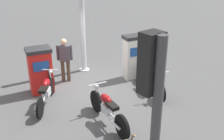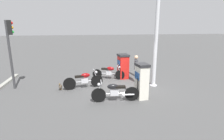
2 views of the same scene
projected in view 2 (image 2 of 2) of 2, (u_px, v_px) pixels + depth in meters
name	position (u px, v px, depth m)	size (l,w,h in m)	color
ground_plane	(123.00, 87.00, 9.78)	(120.00, 120.00, 0.00)	#4C4C4C
fuel_pump_near	(123.00, 66.00, 11.27)	(0.68, 0.84, 1.55)	red
fuel_pump_far	(142.00, 81.00, 8.07)	(0.56, 0.73, 1.64)	silver
motorcycle_near_pump	(109.00, 72.00, 11.14)	(1.95, 0.93, 0.94)	black
motorcycle_far_pump	(115.00, 92.00, 7.77)	(2.13, 0.57, 0.96)	black
motorcycle_extra	(84.00, 80.00, 9.47)	(2.13, 0.58, 0.97)	black
attendant_person	(136.00, 67.00, 10.45)	(0.30, 0.57, 1.61)	#473828
wandering_duck	(60.00, 86.00, 9.24)	(0.22, 0.43, 0.43)	brown
roadside_traffic_light	(10.00, 43.00, 8.97)	(0.40, 0.29, 3.56)	#38383A
canopy_support_pole	(156.00, 46.00, 9.43)	(0.40, 0.40, 4.68)	silver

